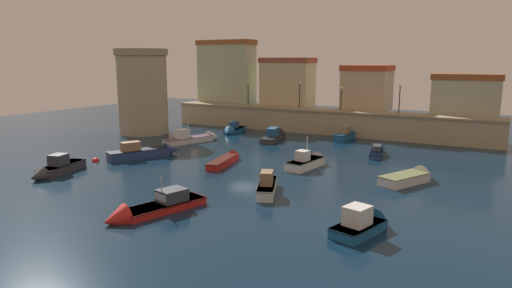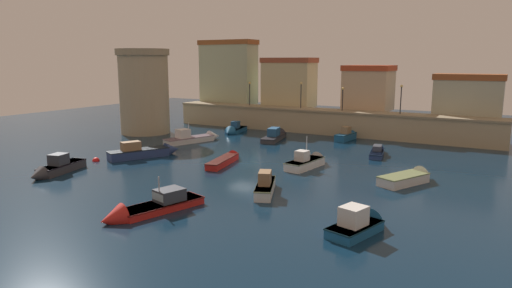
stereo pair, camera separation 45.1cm
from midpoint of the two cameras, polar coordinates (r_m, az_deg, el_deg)
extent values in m
plane|color=#0C2338|center=(41.92, -1.34, -2.26)|extent=(107.61, 107.61, 0.00)
cube|color=tan|center=(59.03, 8.53, 2.77)|extent=(42.94, 3.26, 2.85)
cube|color=gray|center=(58.85, 8.57, 4.26)|extent=(42.94, 3.56, 0.24)
cube|color=#A5AE8A|center=(69.08, -3.34, 8.81)|extent=(8.56, 3.33, 8.76)
cube|color=brown|center=(69.10, -3.38, 12.74)|extent=(8.90, 3.46, 0.70)
cube|color=#C4B484|center=(64.33, 4.40, 7.50)|extent=(7.15, 3.68, 6.14)
cube|color=brown|center=(64.25, 4.45, 10.55)|extent=(7.43, 3.82, 0.70)
cube|color=tan|center=(61.15, 14.27, 6.59)|extent=(5.74, 5.19, 5.14)
cube|color=#B74123|center=(61.03, 14.39, 9.33)|extent=(5.97, 5.40, 0.70)
cube|color=#ACAC92|center=(58.20, 25.47, 5.26)|extent=(7.37, 3.38, 4.22)
cube|color=brown|center=(58.07, 25.66, 7.67)|extent=(7.66, 3.51, 0.70)
cylinder|color=tan|center=(59.76, -13.78, 6.10)|extent=(6.24, 6.24, 9.95)
cylinder|color=gray|center=(59.62, -14.00, 11.25)|extent=(6.74, 6.74, 0.80)
cylinder|color=black|center=(63.42, -0.61, 6.28)|extent=(0.12, 0.12, 2.98)
sphere|color=#F9D172|center=(63.32, -0.61, 7.76)|extent=(0.32, 0.32, 0.32)
cylinder|color=black|center=(59.84, 5.93, 6.04)|extent=(0.12, 0.12, 3.12)
sphere|color=#F9D172|center=(59.73, 5.97, 7.67)|extent=(0.32, 0.32, 0.32)
cylinder|color=black|center=(57.79, 11.13, 5.49)|extent=(0.12, 0.12, 2.62)
sphere|color=#F9D172|center=(57.68, 11.19, 6.94)|extent=(0.32, 0.32, 0.32)
cylinder|color=black|center=(55.90, 18.11, 5.26)|extent=(0.12, 0.12, 3.11)
sphere|color=#F9D172|center=(55.78, 18.21, 7.00)|extent=(0.32, 0.32, 0.32)
cube|color=red|center=(40.75, -3.94, -2.22)|extent=(2.14, 5.37, 0.60)
cone|color=red|center=(43.73, -2.31, -1.33)|extent=(1.33, 1.58, 1.08)
cube|color=#48110B|center=(40.70, -3.95, -1.87)|extent=(2.18, 5.48, 0.08)
cube|color=white|center=(39.64, 6.53, -2.52)|extent=(2.09, 4.58, 0.74)
cone|color=white|center=(42.00, 8.47, -1.83)|extent=(1.61, 1.41, 1.46)
cube|color=gray|center=(39.57, 6.54, -2.06)|extent=(2.14, 4.67, 0.08)
cube|color=silver|center=(39.06, 6.19, -1.49)|extent=(1.11, 1.16, 0.89)
cube|color=#99B7C6|center=(39.49, 6.58, -1.30)|extent=(0.89, 0.17, 0.54)
cylinder|color=#B2B2B7|center=(39.56, 6.76, -0.47)|extent=(0.08, 0.08, 2.08)
cube|color=navy|center=(46.16, 15.35, -1.15)|extent=(1.95, 4.48, 0.47)
cone|color=navy|center=(48.84, 15.56, -0.53)|extent=(1.31, 1.40, 1.10)
cube|color=black|center=(46.12, 15.36, -0.91)|extent=(1.99, 4.57, 0.08)
cube|color=#333842|center=(46.43, 15.41, -0.47)|extent=(1.09, 1.72, 0.51)
cube|color=#99B7C6|center=(47.21, 15.47, -0.26)|extent=(0.72, 0.20, 0.30)
cube|color=#195689|center=(59.53, -2.32, 1.82)|extent=(2.32, 4.14, 0.55)
cone|color=#195689|center=(57.29, -3.22, 1.47)|extent=(1.73, 1.36, 1.56)
cube|color=#0D273D|center=(59.49, -2.32, 2.04)|extent=(2.37, 4.22, 0.08)
cube|color=navy|center=(59.22, -2.40, 2.48)|extent=(1.12, 1.23, 0.89)
cube|color=#333338|center=(53.35, 2.52, 0.79)|extent=(2.73, 5.92, 0.54)
cone|color=#333338|center=(56.69, 3.48, 1.36)|extent=(1.78, 1.68, 1.53)
cube|color=black|center=(53.31, 2.52, 1.04)|extent=(2.79, 6.04, 0.08)
cube|color=navy|center=(53.13, 2.50, 1.56)|extent=(1.45, 2.17, 0.94)
cube|color=#99B7C6|center=(54.07, 2.78, 1.76)|extent=(0.95, 0.25, 0.56)
cube|color=#333338|center=(41.35, -23.11, -2.79)|extent=(2.43, 4.80, 0.71)
cone|color=#333338|center=(39.23, -25.78, -3.68)|extent=(1.59, 1.56, 1.33)
cube|color=black|center=(41.29, -23.14, -2.36)|extent=(2.48, 4.90, 0.08)
cube|color=#333842|center=(40.94, -23.48, -1.78)|extent=(1.45, 1.58, 0.91)
cube|color=silver|center=(52.08, -8.24, 0.52)|extent=(3.44, 6.07, 0.65)
cone|color=silver|center=(54.09, -5.07, 0.96)|extent=(1.93, 1.83, 1.56)
cube|color=slate|center=(52.03, -8.25, 0.83)|extent=(3.51, 6.19, 0.08)
cube|color=silver|center=(51.52, -9.00, 1.32)|extent=(1.62, 1.70, 0.99)
cylinder|color=#B2B2B7|center=(51.88, -8.30, 1.81)|extent=(0.08, 0.08, 1.71)
cube|color=silver|center=(36.16, 18.53, -4.28)|extent=(3.32, 4.52, 0.75)
cone|color=silver|center=(38.26, 20.93, -3.63)|extent=(1.93, 1.75, 1.57)
cube|color=#6F7C4E|center=(36.08, 18.56, -3.77)|extent=(3.39, 4.61, 0.08)
cube|color=red|center=(29.12, -11.42, -7.77)|extent=(3.14, 5.67, 0.47)
cone|color=red|center=(27.56, -17.35, -9.11)|extent=(1.96, 1.79, 1.63)
cube|color=#620D09|center=(29.06, -11.44, -7.40)|extent=(3.20, 5.79, 0.08)
cube|color=#333842|center=(29.24, -10.48, -6.36)|extent=(1.79, 2.02, 0.79)
cube|color=#99B7C6|center=(28.78, -11.91, -6.60)|extent=(1.20, 0.40, 0.47)
cylinder|color=#B2B2B7|center=(28.72, -11.75, -5.74)|extent=(0.08, 0.08, 1.73)
cube|color=#195689|center=(25.35, 12.93, -10.50)|extent=(2.47, 3.71, 0.57)
cone|color=#195689|center=(27.08, 15.39, -9.24)|extent=(1.73, 1.33, 1.53)
cube|color=#0C2933|center=(25.27, 12.95, -9.98)|extent=(2.52, 3.79, 0.08)
cube|color=silver|center=(24.93, 12.78, -8.88)|extent=(1.48, 1.60, 1.05)
cube|color=#99B7C6|center=(25.46, 13.60, -8.39)|extent=(1.02, 0.34, 0.63)
cube|color=navy|center=(44.91, -14.39, -1.18)|extent=(3.92, 5.82, 0.85)
cone|color=navy|center=(46.17, -10.31, -0.70)|extent=(1.97, 1.92, 1.50)
cube|color=black|center=(44.84, -14.42, -0.70)|extent=(4.00, 5.93, 0.08)
cube|color=olive|center=(44.52, -15.32, -0.23)|extent=(1.66, 2.02, 0.82)
cube|color=silver|center=(31.99, 1.58, -5.64)|extent=(2.77, 4.50, 0.74)
cone|color=silver|center=(34.66, 1.99, -4.37)|extent=(1.47, 1.56, 1.07)
cube|color=olive|center=(31.90, 1.58, -5.07)|extent=(2.82, 4.59, 0.08)
cube|color=olive|center=(31.53, 1.54, -4.31)|extent=(1.32, 1.63, 0.93)
cube|color=#99B7C6|center=(32.20, 1.66, -3.91)|extent=(0.71, 0.35, 0.56)
cube|color=#195689|center=(54.25, 11.52, 0.89)|extent=(1.60, 3.72, 0.80)
cone|color=#195689|center=(56.29, 12.48, 1.20)|extent=(1.26, 1.13, 1.16)
cube|color=#0B2A35|center=(54.19, 11.53, 1.27)|extent=(1.63, 3.80, 0.08)
cube|color=olive|center=(54.18, 11.58, 1.74)|extent=(0.99, 1.22, 0.81)
cube|color=#99B7C6|center=(54.69, 11.83, 1.86)|extent=(0.79, 0.14, 0.49)
sphere|color=red|center=(44.71, -19.36, -2.05)|extent=(0.68, 0.68, 0.68)
sphere|color=#EA4C19|center=(49.07, -11.11, -0.57)|extent=(0.80, 0.80, 0.80)
camera|label=1|loc=(0.23, -89.70, 0.05)|focal=31.53mm
camera|label=2|loc=(0.23, 90.30, -0.05)|focal=31.53mm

